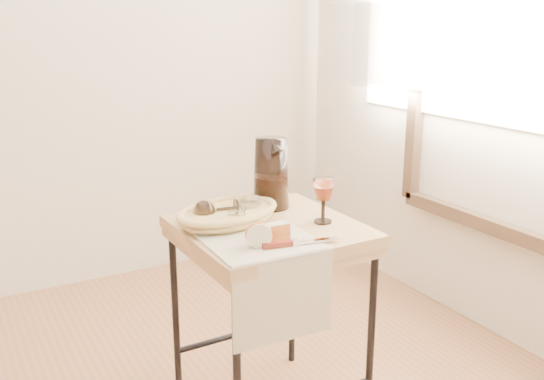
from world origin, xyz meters
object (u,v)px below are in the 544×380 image
wine_goblet (323,201)px  apple_half (258,234)px  side_table (269,322)px  bread_basket (228,216)px  pitcher (271,173)px  goblet_lying_a (218,210)px  goblet_lying_b (244,208)px  table_knife (297,242)px  tea_towel (261,242)px

wine_goblet → apple_half: bearing=-161.7°
side_table → bread_basket: (-0.11, 0.07, 0.37)m
wine_goblet → apple_half: (-0.29, -0.09, -0.03)m
pitcher → side_table: bearing=-137.7°
goblet_lying_a → wine_goblet: size_ratio=0.78×
goblet_lying_b → table_knife: goblet_lying_b is taller
goblet_lying_a → pitcher: (0.23, 0.07, 0.07)m
pitcher → goblet_lying_b: bearing=-162.5°
side_table → wine_goblet: bearing=-22.0°
goblet_lying_b → wine_goblet: wine_goblet is taller
goblet_lying_b → goblet_lying_a: bearing=116.3°
bread_basket → goblet_lying_a: bearing=137.9°
pitcher → table_knife: bearing=-124.4°
bread_basket → table_knife: size_ratio=1.42×
tea_towel → goblet_lying_a: goblet_lying_a is taller
side_table → wine_goblet: (0.16, -0.07, 0.42)m
wine_goblet → tea_towel: bearing=-166.4°
tea_towel → table_knife: (0.08, -0.08, 0.01)m
table_knife → apple_half: bearing=165.3°
pitcher → apple_half: 0.40m
side_table → bread_basket: size_ratio=2.13×
goblet_lying_a → apple_half: size_ratio=1.47×
bread_basket → goblet_lying_a: (-0.03, 0.01, 0.02)m
side_table → goblet_lying_a: 0.42m
bread_basket → apple_half: bearing=-109.5°
table_knife → bread_basket: bearing=117.1°
tea_towel → pitcher: pitcher is taller
wine_goblet → table_knife: size_ratio=0.65×
side_table → pitcher: (0.10, 0.16, 0.46)m
table_knife → tea_towel: bearing=144.2°
goblet_lying_a → apple_half: 0.25m
side_table → tea_towel: size_ratio=2.21×
wine_goblet → table_knife: bearing=-142.4°
pitcher → goblet_lying_a: bearing=-179.1°
tea_towel → goblet_lying_b: goblet_lying_b is taller
apple_half → table_knife: apple_half is taller
apple_half → tea_towel: bearing=72.5°
tea_towel → goblet_lying_b: 0.19m
bread_basket → side_table: bearing=-50.1°
tea_towel → wine_goblet: size_ratio=2.11×
apple_half → pitcher: bearing=77.3°
bread_basket → wine_goblet: 0.31m
pitcher → apple_half: (-0.22, -0.32, -0.08)m
side_table → table_knife: 0.41m
goblet_lying_b → pitcher: (0.16, 0.11, 0.07)m
goblet_lying_a → bread_basket: bearing=162.4°
tea_towel → goblet_lying_b: bearing=80.8°
tea_towel → wine_goblet: bearing=16.1°
tea_towel → goblet_lying_b: size_ratio=2.60×
wine_goblet → apple_half: size_ratio=1.89×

